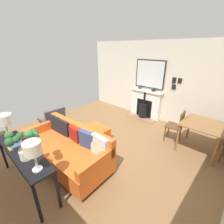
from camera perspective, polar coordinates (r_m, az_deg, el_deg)
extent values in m
cube|color=olive|center=(4.05, -6.78, -13.65)|extent=(5.68, 5.57, 0.01)
cube|color=beige|center=(5.63, 15.31, 10.92)|extent=(0.12, 5.57, 2.62)
cube|color=#93664C|center=(5.72, 10.67, -2.18)|extent=(0.30, 1.06, 0.03)
cube|color=white|center=(5.76, 12.43, 2.86)|extent=(0.23, 1.12, 0.96)
cube|color=black|center=(5.73, 11.83, 1.42)|extent=(0.06, 0.60, 0.65)
cylinder|color=black|center=(5.72, 11.56, 0.56)|extent=(0.33, 0.33, 0.48)
cylinder|color=black|center=(5.64, 11.76, 2.94)|extent=(0.34, 0.34, 0.02)
cylinder|color=black|center=(5.57, 11.94, 5.10)|extent=(0.07, 0.07, 0.43)
cube|color=white|center=(5.59, 12.73, 7.67)|extent=(0.28, 1.20, 0.05)
cube|color=#2D2823|center=(5.58, 13.86, 13.44)|extent=(0.04, 1.08, 0.95)
cube|color=silver|center=(5.56, 13.75, 13.42)|extent=(0.01, 1.00, 0.87)
cylinder|color=#47382D|center=(5.74, 10.31, 8.78)|extent=(0.14, 0.14, 0.05)
torus|color=#47382D|center=(5.74, 10.32, 8.99)|extent=(0.14, 0.14, 0.01)
cylinder|color=black|center=(5.48, 15.11, 7.68)|extent=(0.14, 0.14, 0.05)
torus|color=black|center=(5.48, 15.14, 7.90)|extent=(0.14, 0.14, 0.01)
cylinder|color=#B2B2B7|center=(4.26, -27.37, -13.50)|extent=(0.04, 0.04, 0.10)
cylinder|color=#B2B2B7|center=(3.06, -12.05, -27.80)|extent=(0.04, 0.04, 0.10)
cylinder|color=#B2B2B7|center=(4.50, -18.96, -9.96)|extent=(0.04, 0.04, 0.10)
cylinder|color=#B2B2B7|center=(3.39, -1.82, -20.96)|extent=(0.04, 0.04, 0.10)
cube|color=orange|center=(3.59, -16.75, -14.38)|extent=(1.01, 2.10, 0.36)
cube|color=orange|center=(3.58, -12.21, -7.08)|extent=(0.24, 2.06, 0.37)
cube|color=orange|center=(4.20, -24.69, -5.39)|extent=(0.87, 0.16, 0.20)
cube|color=orange|center=(2.81, -5.62, -18.16)|extent=(0.87, 0.16, 0.20)
cube|color=black|center=(4.15, -20.29, -3.86)|extent=(0.18, 0.40, 0.40)
cube|color=black|center=(3.85, -17.31, -5.66)|extent=(0.17, 0.38, 0.38)
cube|color=maroon|center=(3.55, -13.54, -8.03)|extent=(0.13, 0.34, 0.34)
cube|color=#334775|center=(3.26, -9.03, -10.28)|extent=(0.18, 0.40, 0.39)
cube|color=beige|center=(3.04, -4.58, -12.51)|extent=(0.15, 0.41, 0.41)
cylinder|color=#B2B2B7|center=(4.46, -11.07, -9.49)|extent=(0.03, 0.03, 0.09)
cylinder|color=#B2B2B7|center=(4.08, -6.40, -12.52)|extent=(0.03, 0.03, 0.09)
cylinder|color=#B2B2B7|center=(4.70, -6.35, -7.37)|extent=(0.03, 0.03, 0.09)
cylinder|color=#B2B2B7|center=(4.34, -1.54, -9.98)|extent=(0.03, 0.03, 0.09)
cube|color=orange|center=(4.29, -6.48, -7.64)|extent=(0.61, 0.71, 0.29)
cube|color=#4C3321|center=(5.38, -19.68, -3.15)|extent=(0.04, 0.04, 0.32)
cube|color=#4C3321|center=(5.20, -24.58, -4.86)|extent=(0.04, 0.04, 0.32)
cube|color=#4C3321|center=(5.00, -17.05, -4.84)|extent=(0.04, 0.04, 0.32)
cube|color=#4C3321|center=(4.80, -22.25, -6.77)|extent=(0.04, 0.04, 0.32)
cube|color=#4C4C56|center=(5.01, -21.17, -3.02)|extent=(0.60, 0.56, 0.08)
cube|color=#4C4C56|center=(4.71, -20.19, -1.31)|extent=(0.60, 0.12, 0.41)
cube|color=#4C3321|center=(5.10, -18.16, -1.02)|extent=(0.04, 0.53, 0.04)
cube|color=#4C3321|center=(4.87, -24.64, -3.21)|extent=(0.04, 0.53, 0.04)
cube|color=black|center=(4.02, -31.05, -11.08)|extent=(0.04, 0.04, 0.75)
cube|color=black|center=(2.77, -19.40, -25.70)|extent=(0.04, 0.04, 0.75)
cube|color=black|center=(3.98, -35.30, -12.50)|extent=(0.04, 0.04, 0.75)
cube|color=black|center=(2.71, -25.84, -28.42)|extent=(0.04, 0.04, 0.75)
cube|color=black|center=(3.11, -30.47, -12.54)|extent=(0.37, 1.70, 0.03)
cylinder|color=white|center=(3.64, -33.76, -7.64)|extent=(0.14, 0.14, 0.02)
cylinder|color=white|center=(3.58, -34.27, -5.59)|extent=(0.03, 0.03, 0.27)
cylinder|color=silver|center=(3.49, -35.09, -2.25)|extent=(0.27, 0.27, 0.19)
cylinder|color=white|center=(2.58, -25.86, -18.47)|extent=(0.14, 0.14, 0.02)
cylinder|color=white|center=(2.50, -26.43, -15.99)|extent=(0.03, 0.03, 0.26)
cylinder|color=silver|center=(2.37, -27.37, -11.75)|extent=(0.24, 0.24, 0.18)
cylinder|color=silver|center=(2.84, -29.20, -13.35)|extent=(0.19, 0.19, 0.16)
cylinder|color=brown|center=(2.75, -29.95, -10.17)|extent=(0.02, 0.02, 0.22)
sphere|color=#26562D|center=(2.70, -33.69, -9.26)|extent=(0.13, 0.13, 0.13)
sphere|color=#26562D|center=(2.55, -31.87, -8.59)|extent=(0.10, 0.10, 0.10)
sphere|color=#387A3D|center=(2.52, -28.49, -7.18)|extent=(0.13, 0.13, 0.13)
sphere|color=#387A3D|center=(2.68, -26.85, -8.24)|extent=(0.15, 0.15, 0.15)
sphere|color=#2D6633|center=(2.80, -27.02, -7.16)|extent=(0.15, 0.15, 0.15)
sphere|color=#26562D|center=(2.80, -31.07, -7.66)|extent=(0.12, 0.12, 0.12)
sphere|color=#2D6633|center=(2.75, -33.82, -7.21)|extent=(0.12, 0.12, 0.12)
cube|color=olive|center=(3.24, -31.64, -10.70)|extent=(0.28, 0.17, 0.03)
cube|color=#38517F|center=(3.23, -31.69, -10.20)|extent=(0.23, 0.19, 0.03)
cylinder|color=olive|center=(4.78, 26.57, -4.96)|extent=(0.05, 0.05, 0.73)
cylinder|color=olive|center=(4.08, 23.10, -9.07)|extent=(0.05, 0.05, 0.73)
cylinder|color=olive|center=(4.68, 35.73, -7.62)|extent=(0.05, 0.05, 0.73)
cylinder|color=olive|center=(3.97, 33.89, -12.38)|extent=(0.05, 0.05, 0.73)
cube|color=olive|center=(4.19, 30.86, -3.86)|extent=(0.91, 0.89, 0.03)
cylinder|color=brown|center=(4.73, 20.24, -6.06)|extent=(0.03, 0.03, 0.45)
cylinder|color=brown|center=(4.46, 18.92, -7.71)|extent=(0.03, 0.03, 0.45)
cylinder|color=brown|center=(4.67, 23.96, -7.07)|extent=(0.03, 0.03, 0.45)
cylinder|color=brown|center=(4.39, 22.87, -8.82)|extent=(0.03, 0.03, 0.45)
cube|color=brown|center=(4.45, 21.93, -4.79)|extent=(0.43, 0.43, 0.02)
cube|color=brown|center=(4.33, 24.49, -2.73)|extent=(0.36, 0.07, 0.42)
cylinder|color=brown|center=(4.25, 35.43, -12.63)|extent=(0.03, 0.03, 0.45)
cube|color=black|center=(5.25, 22.01, 10.86)|extent=(0.02, 0.12, 0.18)
cube|color=black|center=(5.19, 23.84, 10.56)|extent=(0.02, 0.12, 0.15)
cube|color=black|center=(5.28, 21.89, 8.62)|extent=(0.02, 0.13, 0.15)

